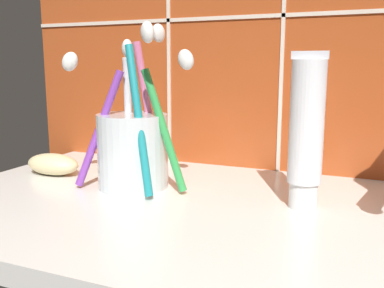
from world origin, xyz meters
TOP-DOWN VIEW (x-y plane):
  - sink_counter at (0.00, 0.00)cm, footprint 65.49×35.85cm
  - toothbrush_cup at (-12.61, 3.09)cm, footprint 15.62×10.54cm
  - toothpaste_tube at (7.07, 3.12)cm, footprint 3.54×3.37cm
  - soap_bar at (-25.33, 3.89)cm, footprint 7.62×4.02cm

SIDE VIEW (x-z plane):
  - sink_counter at x=0.00cm, z-range 0.00..2.00cm
  - soap_bar at x=-25.33cm, z-range 2.00..4.81cm
  - toothbrush_cup at x=-12.61cm, z-range -2.53..16.69cm
  - toothpaste_tube at x=7.07cm, z-range 1.97..17.55cm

